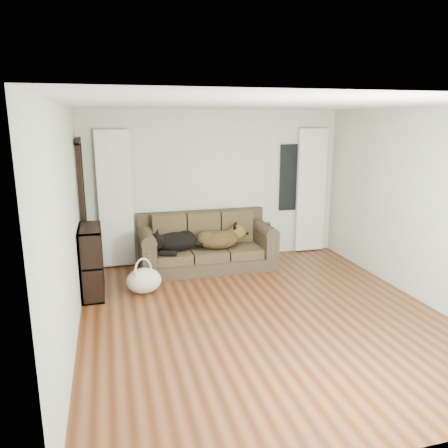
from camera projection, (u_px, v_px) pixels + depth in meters
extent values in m
plane|color=#46220F|center=(262.00, 315.00, 5.57)|extent=(5.00, 5.00, 0.00)
plane|color=white|center=(267.00, 104.00, 4.96)|extent=(5.00, 5.00, 0.00)
cube|color=#B1C1AA|center=(215.00, 186.00, 7.61)|extent=(4.50, 0.04, 2.60)
cube|color=#B1C1AA|center=(68.00, 227.00, 4.70)|extent=(0.04, 5.00, 2.60)
cube|color=#B1C1AA|center=(423.00, 206.00, 5.84)|extent=(0.04, 5.00, 2.60)
cube|color=white|center=(115.00, 200.00, 7.14)|extent=(0.55, 0.08, 2.25)
cube|color=white|center=(311.00, 191.00, 8.03)|extent=(0.55, 0.08, 2.25)
cube|color=black|center=(293.00, 178.00, 7.93)|extent=(0.50, 0.03, 1.20)
cube|color=black|center=(83.00, 212.00, 6.69)|extent=(0.07, 0.60, 2.10)
cube|color=#392E22|center=(207.00, 242.00, 7.25)|extent=(2.20, 0.95, 0.90)
ellipsoid|color=black|center=(174.00, 243.00, 7.07)|extent=(0.77, 0.57, 0.31)
ellipsoid|color=black|center=(219.00, 239.00, 7.25)|extent=(0.78, 0.60, 0.32)
cube|color=black|center=(269.00, 224.00, 7.30)|extent=(0.10, 0.19, 0.02)
ellipsoid|color=beige|center=(144.00, 282.00, 6.25)|extent=(0.62, 0.56, 0.37)
cube|color=black|center=(92.00, 261.00, 6.12)|extent=(0.30, 0.79, 0.99)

